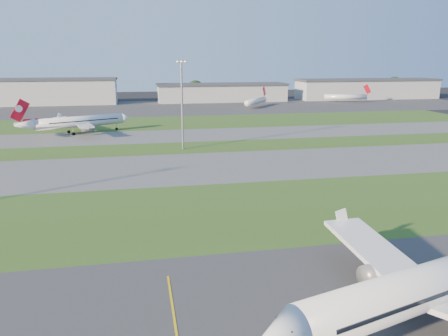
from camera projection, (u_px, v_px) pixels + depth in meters
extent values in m
cube|color=#37511B|center=(129.00, 218.00, 73.79)|extent=(300.00, 34.00, 0.01)
cube|color=#515154|center=(131.00, 170.00, 105.20)|extent=(300.00, 32.00, 0.01)
cube|color=#37511B|center=(132.00, 150.00, 128.99)|extent=(300.00, 18.00, 0.01)
cube|color=#515154|center=(132.00, 137.00, 149.93)|extent=(300.00, 26.00, 0.01)
cube|color=#37511B|center=(133.00, 124.00, 181.34)|extent=(300.00, 40.00, 0.01)
cube|color=#333335|center=(133.00, 108.00, 238.45)|extent=(400.00, 80.00, 0.01)
cylinder|color=white|center=(437.00, 283.00, 42.79)|extent=(33.68, 13.45, 4.28)
cube|color=white|center=(376.00, 251.00, 51.20)|extent=(5.66, 17.07, 1.74)
cylinder|color=slate|center=(380.00, 273.00, 48.62)|extent=(5.26, 3.80, 2.59)
cylinder|color=white|center=(80.00, 121.00, 156.30)|extent=(29.76, 16.52, 3.92)
cube|color=#B60B1D|center=(20.00, 110.00, 143.87)|extent=(6.23, 3.13, 7.81)
cube|color=white|center=(70.00, 121.00, 162.33)|extent=(13.31, 14.98, 1.59)
cube|color=white|center=(85.00, 126.00, 149.36)|extent=(7.45, 16.07, 1.59)
cylinder|color=slate|center=(77.00, 124.00, 161.70)|extent=(4.93, 3.97, 2.37)
cylinder|color=slate|center=(88.00, 128.00, 152.30)|extent=(4.93, 3.97, 2.37)
cylinder|color=white|center=(256.00, 101.00, 242.93)|extent=(18.08, 22.78, 3.20)
cube|color=#B60B1D|center=(264.00, 91.00, 253.15)|extent=(3.33, 4.33, 6.16)
cylinder|color=white|center=(345.00, 97.00, 270.81)|extent=(26.02, 9.25, 3.20)
cube|color=#B60B1D|center=(367.00, 89.00, 269.09)|extent=(5.10, 1.51, 6.16)
cylinder|color=gray|center=(182.00, 107.00, 126.87)|extent=(0.60, 0.60, 25.00)
cube|color=gray|center=(181.00, 61.00, 123.74)|extent=(3.20, 0.50, 0.80)
cube|color=#FFF2CC|center=(181.00, 61.00, 123.74)|extent=(2.80, 0.70, 0.35)
cube|color=gray|center=(55.00, 92.00, 256.86)|extent=(70.00, 22.00, 14.00)
cube|color=#383A3F|center=(54.00, 79.00, 255.01)|extent=(71.40, 23.00, 1.20)
cube|color=gray|center=(222.00, 93.00, 276.11)|extent=(80.00, 22.00, 10.00)
cube|color=#383A3F|center=(222.00, 84.00, 274.75)|extent=(81.60, 23.00, 1.20)
cube|color=gray|center=(367.00, 90.00, 294.64)|extent=(95.00, 22.00, 12.00)
cube|color=#383A3F|center=(368.00, 80.00, 293.03)|extent=(96.90, 23.00, 1.20)
cylinder|color=black|center=(101.00, 99.00, 273.28)|extent=(1.00, 1.00, 3.60)
sphere|color=black|center=(101.00, 92.00, 272.30)|extent=(9.90, 9.90, 9.90)
cylinder|color=black|center=(195.00, 96.00, 287.32)|extent=(1.00, 1.00, 4.20)
sphere|color=black|center=(195.00, 89.00, 286.18)|extent=(11.55, 11.55, 11.55)
cylinder|color=black|center=(304.00, 95.00, 299.54)|extent=(1.00, 1.00, 3.80)
sphere|color=black|center=(304.00, 89.00, 298.51)|extent=(10.45, 10.45, 10.45)
cylinder|color=black|center=(393.00, 93.00, 316.39)|extent=(1.00, 1.00, 4.60)
sphere|color=black|center=(394.00, 86.00, 315.14)|extent=(12.65, 12.65, 12.65)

